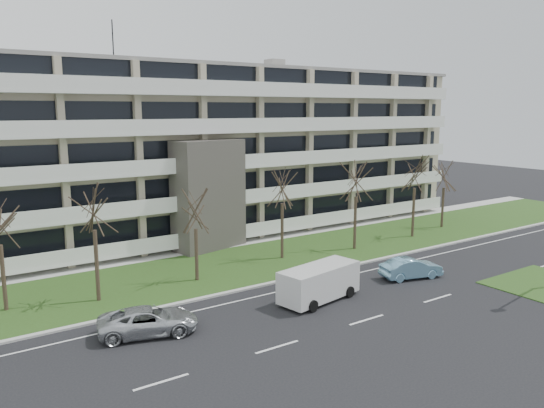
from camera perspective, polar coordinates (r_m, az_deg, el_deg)
ground at (r=30.29m, az=10.14°, el=-12.17°), size 160.00×160.00×0.00m
grass_verge at (r=40.03m, az=-3.03°, el=-6.40°), size 90.00×10.00×0.06m
curb at (r=36.03m, az=1.14°, el=-8.24°), size 90.00×0.35×0.12m
sidewalk at (r=44.65m, az=-6.71°, el=-4.69°), size 90.00×2.00×0.08m
grass_median at (r=39.91m, az=26.92°, el=-7.57°), size 7.00×5.00×0.06m
lane_edge_line at (r=34.90m, az=2.58°, el=-8.96°), size 90.00×0.12×0.01m
apartment_building at (r=49.47m, az=-10.59°, el=5.57°), size 60.50×15.10×18.75m
silver_pickup at (r=28.60m, az=-13.16°, el=-12.15°), size 5.52×3.71×1.41m
blue_sedan at (r=37.75m, az=14.73°, el=-6.68°), size 4.53×2.56×1.41m
white_van at (r=32.47m, az=5.18°, el=-8.12°), size 5.71×2.95×2.11m
tree_2 at (r=32.67m, az=-18.71°, el=0.26°), size 3.93×3.93×7.86m
tree_3 at (r=35.31m, az=-8.25°, el=-0.47°), size 3.21×3.21×6.41m
tree_4 at (r=40.14m, az=1.12°, el=2.43°), size 3.88×3.88×7.75m
tree_5 at (r=43.42m, az=9.06°, el=3.00°), size 3.93×3.93×7.86m
tree_6 at (r=48.82m, az=15.17°, el=3.71°), size 4.01×4.01×8.03m
tree_7 at (r=53.74m, az=18.08°, el=3.29°), size 3.52×3.52×7.03m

